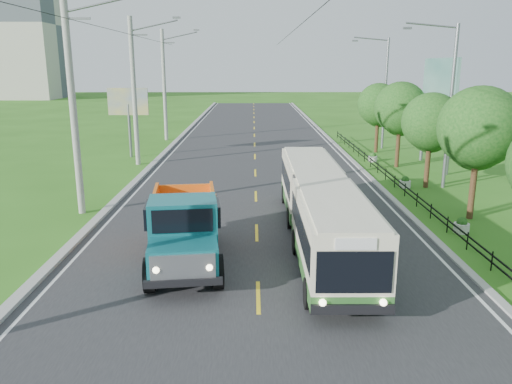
{
  "coord_description": "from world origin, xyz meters",
  "views": [
    {
      "loc": [
        -0.16,
        -13.84,
        6.82
      ],
      "look_at": [
        -0.03,
        5.51,
        1.9
      ],
      "focal_mm": 35.0,
      "sensor_mm": 36.0,
      "label": 1
    }
  ],
  "objects_px": {
    "tree_fourth": "(431,125)",
    "tree_back": "(379,106)",
    "planter_far": "(373,158)",
    "billboard_left": "(128,106)",
    "pole_mid": "(135,91)",
    "pole_far": "(165,85)",
    "planter_mid": "(405,183)",
    "bus": "(320,203)",
    "dump_truck": "(184,224)",
    "planter_near": "(462,226)",
    "streetlight_far": "(384,89)",
    "streetlight_mid": "(448,101)",
    "pole_near": "(74,105)",
    "billboard_right": "(439,88)",
    "tree_fifth": "(401,111)",
    "tree_third": "(479,131)"
  },
  "relations": [
    {
      "from": "tree_fourth",
      "to": "tree_back",
      "type": "height_order",
      "value": "tree_back"
    },
    {
      "from": "planter_far",
      "to": "billboard_left",
      "type": "height_order",
      "value": "billboard_left"
    },
    {
      "from": "pole_mid",
      "to": "planter_far",
      "type": "bearing_deg",
      "value": 3.39
    },
    {
      "from": "billboard_left",
      "to": "pole_far",
      "type": "bearing_deg",
      "value": 82.17
    },
    {
      "from": "pole_far",
      "to": "planter_mid",
      "type": "distance_m",
      "value": 25.85
    },
    {
      "from": "bus",
      "to": "dump_truck",
      "type": "height_order",
      "value": "bus"
    },
    {
      "from": "planter_near",
      "to": "bus",
      "type": "distance_m",
      "value": 6.37
    },
    {
      "from": "streetlight_far",
      "to": "bus",
      "type": "relative_size",
      "value": 0.66
    },
    {
      "from": "tree_fourth",
      "to": "streetlight_mid",
      "type": "distance_m",
      "value": 1.54
    },
    {
      "from": "planter_mid",
      "to": "planter_far",
      "type": "xyz_separation_m",
      "value": [
        0.0,
        8.0,
        0.0
      ]
    },
    {
      "from": "pole_near",
      "to": "billboard_right",
      "type": "height_order",
      "value": "pole_near"
    },
    {
      "from": "streetlight_far",
      "to": "planter_far",
      "type": "bearing_deg",
      "value": -108.8
    },
    {
      "from": "tree_fourth",
      "to": "billboard_left",
      "type": "height_order",
      "value": "tree_fourth"
    },
    {
      "from": "pole_mid",
      "to": "billboard_left",
      "type": "xyz_separation_m",
      "value": [
        -1.24,
        3.0,
        -1.23
      ]
    },
    {
      "from": "streetlight_far",
      "to": "planter_near",
      "type": "distance_m",
      "value": 22.57
    },
    {
      "from": "pole_near",
      "to": "planter_mid",
      "type": "xyz_separation_m",
      "value": [
        16.86,
        5.0,
        -4.81
      ]
    },
    {
      "from": "pole_near",
      "to": "dump_truck",
      "type": "xyz_separation_m",
      "value": [
        5.7,
        -6.3,
        -3.62
      ]
    },
    {
      "from": "tree_fifth",
      "to": "bus",
      "type": "bearing_deg",
      "value": -115.9
    },
    {
      "from": "tree_back",
      "to": "dump_truck",
      "type": "bearing_deg",
      "value": -117.91
    },
    {
      "from": "planter_near",
      "to": "billboard_left",
      "type": "relative_size",
      "value": 0.13
    },
    {
      "from": "pole_far",
      "to": "tree_fifth",
      "type": "height_order",
      "value": "pole_far"
    },
    {
      "from": "pole_near",
      "to": "dump_truck",
      "type": "relative_size",
      "value": 1.56
    },
    {
      "from": "pole_far",
      "to": "planter_far",
      "type": "height_order",
      "value": "pole_far"
    },
    {
      "from": "pole_mid",
      "to": "tree_third",
      "type": "xyz_separation_m",
      "value": [
        18.12,
        -12.86,
        -1.11
      ]
    },
    {
      "from": "pole_mid",
      "to": "tree_fifth",
      "type": "bearing_deg",
      "value": -2.71
    },
    {
      "from": "tree_fifth",
      "to": "billboard_right",
      "type": "bearing_deg",
      "value": -3.3
    },
    {
      "from": "planter_far",
      "to": "billboard_right",
      "type": "bearing_deg",
      "value": -28.39
    },
    {
      "from": "tree_back",
      "to": "tree_fourth",
      "type": "bearing_deg",
      "value": -90.0
    },
    {
      "from": "tree_back",
      "to": "billboard_right",
      "type": "relative_size",
      "value": 0.75
    },
    {
      "from": "tree_third",
      "to": "bus",
      "type": "distance_m",
      "value": 8.42
    },
    {
      "from": "planter_mid",
      "to": "planter_far",
      "type": "relative_size",
      "value": 1.0
    },
    {
      "from": "pole_near",
      "to": "billboard_left",
      "type": "distance_m",
      "value": 15.1
    },
    {
      "from": "pole_mid",
      "to": "dump_truck",
      "type": "bearing_deg",
      "value": -72.7
    },
    {
      "from": "pole_far",
      "to": "billboard_left",
      "type": "bearing_deg",
      "value": -97.83
    },
    {
      "from": "streetlight_mid",
      "to": "billboard_left",
      "type": "relative_size",
      "value": 1.74
    },
    {
      "from": "pole_mid",
      "to": "bus",
      "type": "height_order",
      "value": "pole_mid"
    },
    {
      "from": "planter_mid",
      "to": "billboard_right",
      "type": "bearing_deg",
      "value": 58.34
    },
    {
      "from": "pole_far",
      "to": "tree_fifth",
      "type": "distance_m",
      "value": 22.25
    },
    {
      "from": "tree_back",
      "to": "planter_mid",
      "type": "distance_m",
      "value": 12.66
    },
    {
      "from": "pole_far",
      "to": "tree_back",
      "type": "bearing_deg",
      "value": -20.74
    },
    {
      "from": "pole_mid",
      "to": "billboard_right",
      "type": "relative_size",
      "value": 1.37
    },
    {
      "from": "tree_fourth",
      "to": "dump_truck",
      "type": "xyz_separation_m",
      "value": [
        -12.42,
        -11.44,
        -2.12
      ]
    },
    {
      "from": "pole_near",
      "to": "bus",
      "type": "bearing_deg",
      "value": -20.87
    },
    {
      "from": "streetlight_far",
      "to": "tree_back",
      "type": "bearing_deg",
      "value": -112.92
    },
    {
      "from": "streetlight_mid",
      "to": "tree_back",
      "type": "bearing_deg",
      "value": 93.7
    },
    {
      "from": "tree_third",
      "to": "tree_fourth",
      "type": "distance_m",
      "value": 6.01
    },
    {
      "from": "planter_near",
      "to": "planter_mid",
      "type": "xyz_separation_m",
      "value": [
        0.0,
        8.0,
        0.0
      ]
    },
    {
      "from": "tree_fifth",
      "to": "streetlight_mid",
      "type": "relative_size",
      "value": 0.64
    },
    {
      "from": "streetlight_far",
      "to": "pole_near",
      "type": "bearing_deg",
      "value": -134.86
    },
    {
      "from": "streetlight_far",
      "to": "planter_far",
      "type": "distance_m",
      "value": 7.84
    }
  ]
}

